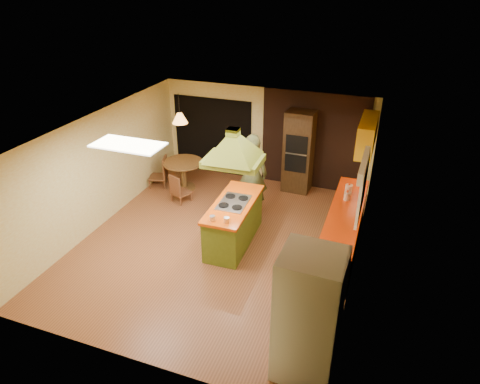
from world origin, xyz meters
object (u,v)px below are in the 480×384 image
at_px(man, 252,175).
at_px(dining_table, 183,170).
at_px(refrigerator, 308,316).
at_px(kitchen_island, 234,222).
at_px(canister_large, 349,190).
at_px(wall_oven, 299,152).

xyz_separation_m(man, dining_table, (-2.04, 0.57, -0.44)).
bearing_deg(man, refrigerator, 101.31).
relative_size(kitchen_island, dining_table, 1.88).
distance_m(man, canister_large, 2.17).
bearing_deg(refrigerator, man, 120.05).
bearing_deg(man, dining_table, -32.67).
bearing_deg(kitchen_island, dining_table, 136.73).
bearing_deg(man, kitchen_island, 75.23).
distance_m(refrigerator, canister_large, 3.85).
xyz_separation_m(kitchen_island, refrigerator, (2.08, -2.67, 0.52)).
relative_size(kitchen_island, refrigerator, 0.95).
height_order(wall_oven, dining_table, wall_oven).
bearing_deg(dining_table, man, -15.69).
bearing_deg(wall_oven, kitchen_island, -101.63).
height_order(dining_table, canister_large, canister_large).
xyz_separation_m(kitchen_island, wall_oven, (0.67, 2.82, 0.57)).
height_order(kitchen_island, refrigerator, refrigerator).
xyz_separation_m(kitchen_island, dining_table, (-2.09, 1.86, 0.06)).
relative_size(refrigerator, dining_table, 1.97).
bearing_deg(dining_table, wall_oven, 19.16).
xyz_separation_m(wall_oven, dining_table, (-2.76, -0.96, -0.51)).
distance_m(kitchen_island, man, 1.38).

